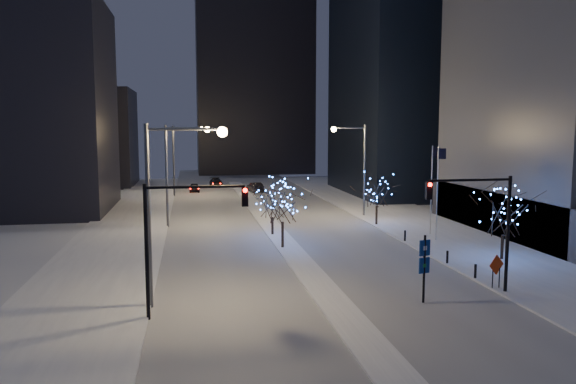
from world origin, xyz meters
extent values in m
plane|color=white|center=(0.00, 0.00, 0.00)|extent=(160.00, 160.00, 0.00)
cube|color=#AFB4BF|center=(0.00, 35.00, 0.01)|extent=(20.00, 130.00, 0.02)
cube|color=white|center=(0.00, 30.00, 0.07)|extent=(2.00, 80.00, 0.15)
cube|color=white|center=(15.00, 20.00, 0.07)|extent=(10.00, 90.00, 0.15)
cube|color=white|center=(-14.00, 20.00, 0.07)|extent=(8.00, 90.00, 0.15)
cube|color=black|center=(-28.00, 40.00, 12.00)|extent=(22.00, 18.00, 24.00)
cube|color=black|center=(-26.00, 70.00, 8.00)|extent=(18.00, 16.00, 16.00)
cube|color=black|center=(6.00, 92.00, 21.00)|extent=(24.00, 14.00, 42.00)
cylinder|color=#595E66|center=(-10.00, 2.00, 5.00)|extent=(0.24, 0.24, 10.00)
cylinder|color=#595E66|center=(-8.00, 2.00, 9.70)|extent=(4.00, 0.16, 0.16)
sphere|color=#FFD07F|center=(-6.00, 2.00, 9.55)|extent=(0.56, 0.56, 0.56)
cylinder|color=#595E66|center=(-10.00, 27.00, 5.00)|extent=(0.24, 0.24, 10.00)
cylinder|color=#595E66|center=(-8.00, 27.00, 9.70)|extent=(4.00, 0.16, 0.16)
sphere|color=#FFD07F|center=(-6.00, 27.00, 9.55)|extent=(0.56, 0.56, 0.56)
cylinder|color=#595E66|center=(-10.00, 52.00, 5.00)|extent=(0.24, 0.24, 10.00)
cylinder|color=#595E66|center=(-8.00, 52.00, 9.70)|extent=(4.00, 0.16, 0.16)
sphere|color=#FFD07F|center=(-6.00, 52.00, 9.55)|extent=(0.56, 0.56, 0.56)
cylinder|color=#595E66|center=(11.00, 30.00, 5.00)|extent=(0.24, 0.24, 10.00)
cylinder|color=#595E66|center=(9.25, 30.00, 9.70)|extent=(3.50, 0.16, 0.16)
sphere|color=#FFD07F|center=(7.50, 30.00, 9.55)|extent=(0.56, 0.56, 0.56)
cylinder|color=black|center=(-10.00, 0.00, 3.50)|extent=(0.20, 0.20, 7.00)
cylinder|color=black|center=(-7.50, 0.00, 6.80)|extent=(5.00, 0.14, 0.14)
cube|color=black|center=(-5.00, 0.00, 6.25)|extent=(0.32, 0.28, 1.00)
sphere|color=#FF0C05|center=(-5.00, -0.18, 6.60)|extent=(0.22, 0.22, 0.22)
cylinder|color=black|center=(10.50, 1.00, 3.50)|extent=(0.20, 0.20, 7.00)
cylinder|color=black|center=(8.00, 1.00, 6.80)|extent=(5.00, 0.14, 0.14)
cube|color=black|center=(5.50, 1.00, 6.25)|extent=(0.32, 0.28, 1.00)
sphere|color=#FF0C05|center=(5.50, 0.82, 6.60)|extent=(0.22, 0.22, 0.22)
cylinder|color=silver|center=(13.00, 16.00, 4.15)|extent=(0.10, 0.10, 8.00)
cube|color=black|center=(13.35, 16.00, 7.55)|extent=(0.70, 0.03, 0.90)
cylinder|color=silver|center=(13.60, 18.50, 4.15)|extent=(0.10, 0.10, 8.00)
cube|color=black|center=(13.95, 18.50, 7.55)|extent=(0.70, 0.03, 0.90)
cylinder|color=black|center=(10.20, 4.00, 0.60)|extent=(0.16, 0.16, 0.90)
cylinder|color=black|center=(10.20, 8.00, 0.60)|extent=(0.16, 0.16, 0.90)
cylinder|color=black|center=(10.20, 12.00, 0.60)|extent=(0.16, 0.16, 0.90)
cylinder|color=black|center=(10.20, 16.00, 0.60)|extent=(0.16, 0.16, 0.90)
imported|color=black|center=(-7.15, 57.07, 0.64)|extent=(1.53, 3.79, 1.29)
imported|color=black|center=(1.96, 55.41, 0.72)|extent=(2.23, 4.57, 1.44)
imported|color=black|center=(-3.55, 64.01, 0.68)|extent=(2.16, 4.80, 1.36)
cylinder|color=black|center=(-0.50, 15.31, 1.19)|extent=(0.22, 0.22, 2.08)
cylinder|color=black|center=(-0.50, 20.92, 0.93)|extent=(0.22, 0.22, 1.56)
cylinder|color=black|center=(14.76, 8.55, 1.04)|extent=(0.22, 0.22, 1.79)
cylinder|color=black|center=(10.50, 24.30, 1.08)|extent=(0.22, 0.22, 1.86)
cylinder|color=black|center=(5.00, 0.18, 1.93)|extent=(0.13, 0.13, 3.86)
cube|color=navy|center=(5.00, 0.18, 3.14)|extent=(0.68, 0.27, 0.88)
cube|color=navy|center=(5.00, 0.18, 2.15)|extent=(0.68, 0.27, 0.88)
cylinder|color=black|center=(10.08, 1.72, 0.75)|extent=(0.07, 0.07, 1.21)
cylinder|color=black|center=(10.52, 1.72, 0.75)|extent=(0.07, 0.07, 1.21)
cube|color=#FF430D|center=(10.30, 1.72, 1.58)|extent=(1.18, 0.49, 1.24)
camera|label=1|loc=(-7.76, -28.58, 9.84)|focal=35.00mm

